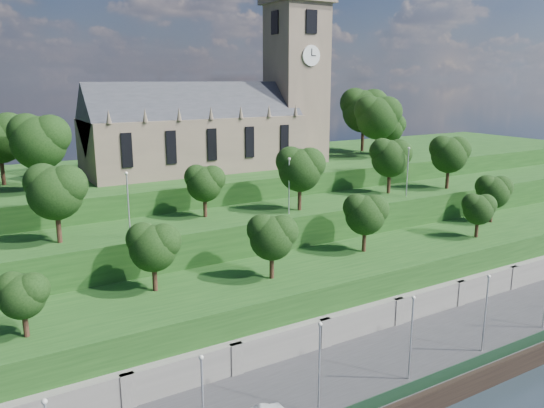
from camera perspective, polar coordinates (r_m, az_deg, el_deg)
ground at (r=52.92m, az=17.97°, el=-19.95°), size 320.00×320.00×0.00m
promenade at (r=55.86m, az=13.27°, el=-16.53°), size 160.00×12.00×2.00m
quay_wall at (r=52.31m, az=18.11°, el=-18.96°), size 160.00×0.50×2.20m
fence at (r=51.90m, az=17.67°, el=-17.27°), size 160.00×0.10×1.20m
retaining_wall at (r=59.03m, az=9.26°, el=-12.97°), size 160.00×2.10×5.00m
embankment_lower at (r=62.69m, az=5.74°, el=-9.74°), size 160.00×12.00×8.00m
embankment_upper at (r=70.53m, az=0.47°, el=-5.27°), size 160.00×10.00×12.00m
hilltop at (r=88.06m, az=-6.60°, el=-0.57°), size 160.00×32.00×15.00m
church at (r=82.43m, az=-5.21°, el=9.11°), size 38.60×12.35×27.60m
trees_lower at (r=61.33m, az=7.23°, el=-1.81°), size 67.57×8.33×7.17m
trees_upper at (r=69.16m, az=3.89°, el=4.10°), size 62.33×7.92×8.25m
trees_hilltop at (r=82.27m, az=-3.73°, el=8.82°), size 75.99×17.19×11.90m
lamp_posts_promenade at (r=49.81m, az=14.76°, el=-13.15°), size 60.36×0.36×8.05m
lamp_posts_upper at (r=65.48m, az=1.84°, el=2.46°), size 40.36×0.36×7.12m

